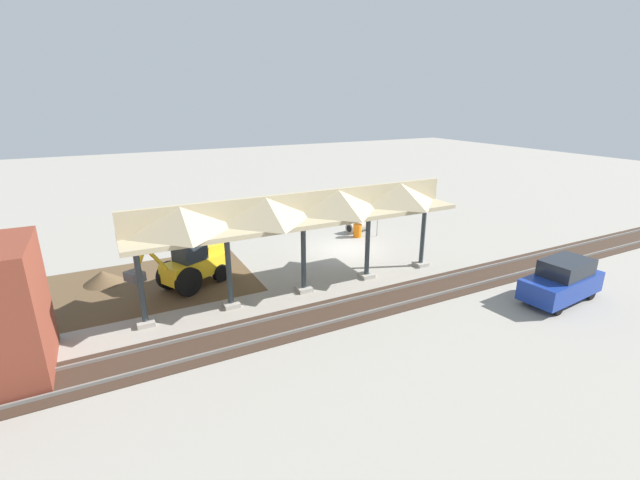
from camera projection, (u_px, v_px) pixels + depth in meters
ground_plane at (347, 249)px, 26.65m from camera, size 120.00×120.00×0.00m
dirt_work_zone at (150, 284)px, 21.67m from camera, size 10.14×7.00×0.01m
platform_canopy at (303, 208)px, 19.61m from camera, size 15.72×3.20×4.90m
rail_tracks at (420, 291)px, 20.76m from camera, size 60.00×2.58×0.15m
stop_sign at (378, 213)px, 28.72m from camera, size 0.67×0.42×2.24m
backhoe at (192, 262)px, 21.04m from camera, size 5.00×3.39×2.82m
dirt_mound at (104, 283)px, 21.80m from camera, size 3.85×3.85×1.32m
concrete_pipe at (357, 227)px, 30.01m from camera, size 1.62×1.03×0.77m
distant_parked_car at (562, 281)px, 19.63m from camera, size 4.35×2.16×1.98m
traffic_barrel at (357, 231)px, 28.90m from camera, size 0.56×0.56×0.90m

